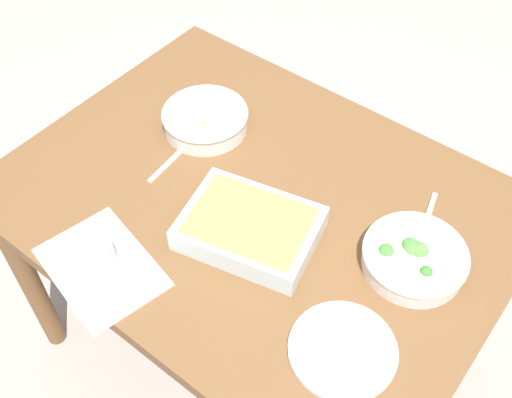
{
  "coord_description": "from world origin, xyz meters",
  "views": [
    {
      "loc": [
        -0.6,
        0.77,
        1.88
      ],
      "look_at": [
        0.0,
        0.0,
        0.74
      ],
      "focal_mm": 43.71,
      "sensor_mm": 36.0,
      "label": 1
    }
  ],
  "objects_px": {
    "drink_cup": "(98,258)",
    "side_plate": "(343,350)",
    "spoon_by_stew": "(177,154)",
    "broccoli_bowl": "(414,257)",
    "spoon_by_broccoli": "(424,227)",
    "stew_bowl": "(205,119)",
    "baking_dish": "(250,227)"
  },
  "relations": [
    {
      "from": "side_plate",
      "to": "baking_dish",
      "type": "bearing_deg",
      "value": -18.95
    },
    {
      "from": "baking_dish",
      "to": "drink_cup",
      "type": "distance_m",
      "value": 0.34
    },
    {
      "from": "baking_dish",
      "to": "spoon_by_broccoli",
      "type": "xyz_separation_m",
      "value": [
        -0.3,
        -0.27,
        -0.03
      ]
    },
    {
      "from": "spoon_by_stew",
      "to": "spoon_by_broccoli",
      "type": "distance_m",
      "value": 0.64
    },
    {
      "from": "stew_bowl",
      "to": "side_plate",
      "type": "distance_m",
      "value": 0.72
    },
    {
      "from": "broccoli_bowl",
      "to": "side_plate",
      "type": "bearing_deg",
      "value": 88.42
    },
    {
      "from": "broccoli_bowl",
      "to": "stew_bowl",
      "type": "bearing_deg",
      "value": -4.82
    },
    {
      "from": "stew_bowl",
      "to": "side_plate",
      "type": "bearing_deg",
      "value": 153.22
    },
    {
      "from": "broccoli_bowl",
      "to": "spoon_by_broccoli",
      "type": "distance_m",
      "value": 0.12
    },
    {
      "from": "spoon_by_stew",
      "to": "spoon_by_broccoli",
      "type": "height_order",
      "value": "same"
    },
    {
      "from": "stew_bowl",
      "to": "baking_dish",
      "type": "distance_m",
      "value": 0.38
    },
    {
      "from": "spoon_by_stew",
      "to": "spoon_by_broccoli",
      "type": "bearing_deg",
      "value": -163.68
    },
    {
      "from": "spoon_by_stew",
      "to": "baking_dish",
      "type": "bearing_deg",
      "value": 163.93
    },
    {
      "from": "stew_bowl",
      "to": "spoon_by_stew",
      "type": "xyz_separation_m",
      "value": [
        -0.01,
        0.12,
        -0.03
      ]
    },
    {
      "from": "stew_bowl",
      "to": "broccoli_bowl",
      "type": "bearing_deg",
      "value": 175.18
    },
    {
      "from": "drink_cup",
      "to": "spoon_by_broccoli",
      "type": "distance_m",
      "value": 0.74
    },
    {
      "from": "broccoli_bowl",
      "to": "drink_cup",
      "type": "distance_m",
      "value": 0.69
    },
    {
      "from": "broccoli_bowl",
      "to": "baking_dish",
      "type": "distance_m",
      "value": 0.37
    },
    {
      "from": "side_plate",
      "to": "spoon_by_broccoli",
      "type": "bearing_deg",
      "value": -86.91
    },
    {
      "from": "baking_dish",
      "to": "spoon_by_broccoli",
      "type": "height_order",
      "value": "baking_dish"
    },
    {
      "from": "stew_bowl",
      "to": "broccoli_bowl",
      "type": "distance_m",
      "value": 0.65
    },
    {
      "from": "drink_cup",
      "to": "spoon_by_stew",
      "type": "distance_m",
      "value": 0.38
    },
    {
      "from": "stew_bowl",
      "to": "broccoli_bowl",
      "type": "height_order",
      "value": "broccoli_bowl"
    },
    {
      "from": "side_plate",
      "to": "drink_cup",
      "type": "bearing_deg",
      "value": 16.67
    },
    {
      "from": "drink_cup",
      "to": "side_plate",
      "type": "bearing_deg",
      "value": -163.33
    },
    {
      "from": "drink_cup",
      "to": "stew_bowl",
      "type": "bearing_deg",
      "value": -76.62
    },
    {
      "from": "stew_bowl",
      "to": "spoon_by_broccoli",
      "type": "relative_size",
      "value": 1.32
    },
    {
      "from": "drink_cup",
      "to": "spoon_by_stew",
      "type": "bearing_deg",
      "value": -73.77
    },
    {
      "from": "baking_dish",
      "to": "drink_cup",
      "type": "height_order",
      "value": "drink_cup"
    },
    {
      "from": "spoon_by_stew",
      "to": "broccoli_bowl",
      "type": "bearing_deg",
      "value": -173.8
    },
    {
      "from": "baking_dish",
      "to": "spoon_by_broccoli",
      "type": "distance_m",
      "value": 0.41
    },
    {
      "from": "stew_bowl",
      "to": "broccoli_bowl",
      "type": "xyz_separation_m",
      "value": [
        -0.65,
        0.05,
        -0.0
      ]
    }
  ]
}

